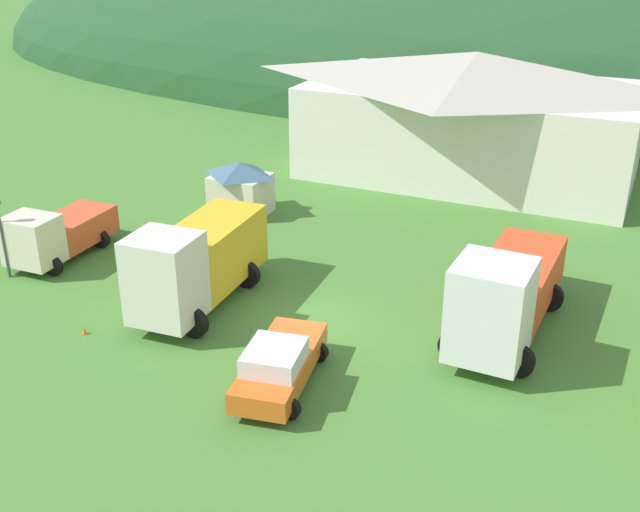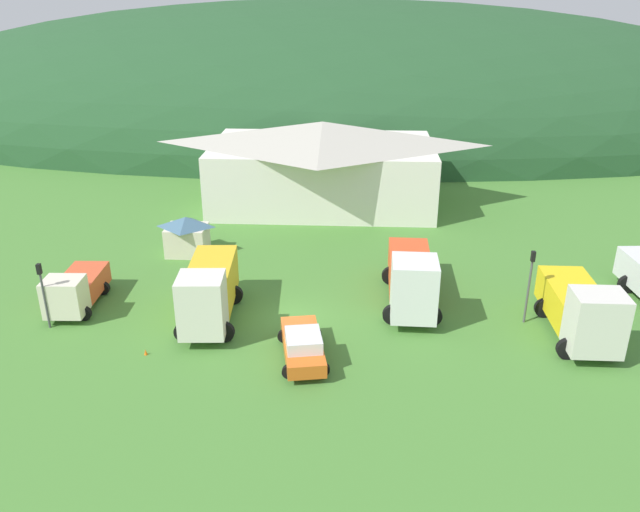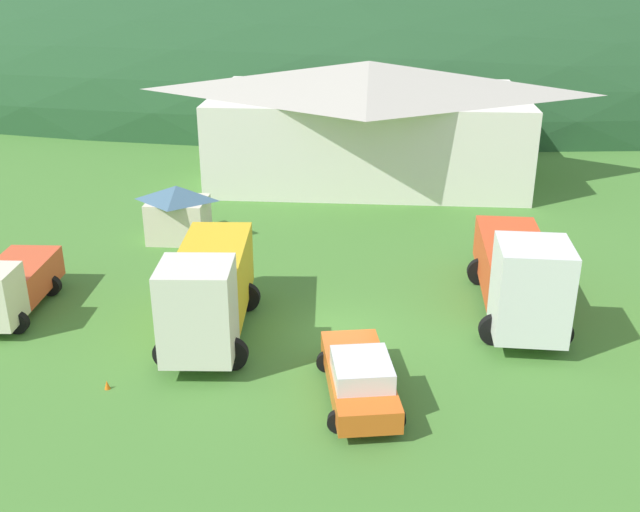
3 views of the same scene
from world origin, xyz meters
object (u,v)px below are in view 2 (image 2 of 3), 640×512
heavy_rig_striped (209,290)px  traffic_light_east (530,279)px  flatbed_truck_yellow (581,309)px  light_truck_cream (75,289)px  play_shed_cream (187,235)px  service_pickup_orange (303,345)px  heavy_rig_white (411,278)px  depot_building (323,162)px  traffic_cone_near_pickup (146,355)px  traffic_light_west (43,289)px

heavy_rig_striped → traffic_light_east: bearing=89.2°
flatbed_truck_yellow → heavy_rig_striped: bearing=-92.2°
light_truck_cream → heavy_rig_striped: size_ratio=0.74×
play_shed_cream → service_pickup_orange: 15.56m
light_truck_cream → heavy_rig_white: 18.86m
heavy_rig_striped → heavy_rig_white: bearing=98.9°
depot_building → flatbed_truck_yellow: bearing=-56.1°
light_truck_cream → traffic_cone_near_pickup: bearing=47.0°
depot_building → light_truck_cream: 23.33m
heavy_rig_striped → traffic_cone_near_pickup: (-2.51, -3.52, -1.87)m
heavy_rig_striped → service_pickup_orange: size_ratio=1.41×
light_truck_cream → traffic_light_east: (24.85, -0.28, 1.36)m
play_shed_cream → service_pickup_orange: size_ratio=0.57×
heavy_rig_striped → service_pickup_orange: heavy_rig_striped is taller
heavy_rig_white → service_pickup_orange: 8.27m
heavy_rig_white → traffic_cone_near_pickup: (-13.47, -5.93, -1.76)m
service_pickup_orange → traffic_cone_near_pickup: service_pickup_orange is taller
heavy_rig_striped → traffic_light_west: (-8.46, -1.11, 0.43)m
service_pickup_orange → traffic_light_west: traffic_light_west is taller
heavy_rig_white → service_pickup_orange: size_ratio=1.64×
light_truck_cream → heavy_rig_white: size_ratio=0.63×
play_shed_cream → service_pickup_orange: bearing=-55.4°
service_pickup_orange → traffic_light_east: bearing=100.5°
depot_building → play_shed_cream: 14.22m
light_truck_cream → depot_building: bearing=144.1°
depot_building → flatbed_truck_yellow: depot_building is taller
heavy_rig_striped → heavy_rig_white: heavy_rig_white is taller
heavy_rig_white → traffic_cone_near_pickup: bearing=-64.6°
heavy_rig_white → traffic_light_west: heavy_rig_white is taller
flatbed_truck_yellow → traffic_light_west: (-27.75, -0.31, 0.60)m
traffic_light_west → traffic_light_east: (25.46, 1.94, 0.25)m
traffic_light_east → traffic_cone_near_pickup: size_ratio=7.20×
traffic_light_west → traffic_cone_near_pickup: bearing=-22.0°
traffic_light_west → traffic_cone_near_pickup: 6.82m
depot_building → heavy_rig_white: bearing=-71.9°
traffic_light_east → flatbed_truck_yellow: bearing=-35.5°
traffic_cone_near_pickup → heavy_rig_striped: bearing=54.4°
depot_building → service_pickup_orange: depot_building is taller
flatbed_truck_yellow → traffic_cone_near_pickup: 22.03m
flatbed_truck_yellow → traffic_light_east: bearing=-125.3°
play_shed_cream → heavy_rig_striped: bearing=-69.2°
flatbed_truck_yellow → service_pickup_orange: flatbed_truck_yellow is taller
depot_building → heavy_rig_striped: depot_building is taller
traffic_light_east → heavy_rig_white: bearing=165.3°
flatbed_truck_yellow → traffic_light_east: traffic_light_east is taller
depot_building → heavy_rig_striped: size_ratio=2.70×
traffic_light_east → light_truck_cream: bearing=179.4°
play_shed_cream → traffic_light_east: 22.22m
traffic_light_west → play_shed_cream: bearing=64.6°
depot_building → heavy_rig_white: depot_building is taller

